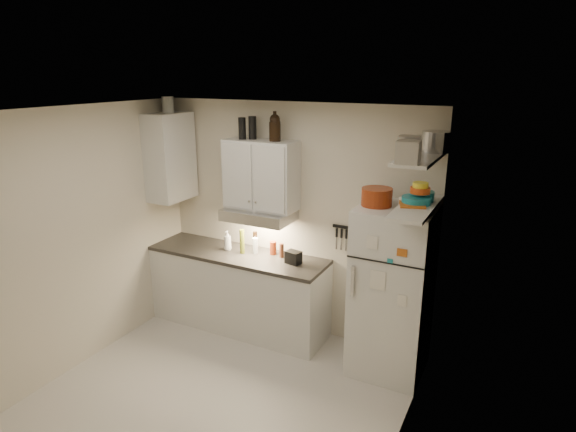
% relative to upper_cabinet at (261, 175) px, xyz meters
% --- Properties ---
extents(floor, '(3.20, 3.00, 0.02)m').
position_rel_upper_cabinet_xyz_m(floor, '(0.30, -1.33, -1.84)').
color(floor, beige).
rests_on(floor, ground).
extents(ceiling, '(3.20, 3.00, 0.02)m').
position_rel_upper_cabinet_xyz_m(ceiling, '(0.30, -1.33, 0.78)').
color(ceiling, white).
rests_on(ceiling, ground).
extents(back_wall, '(3.20, 0.02, 2.60)m').
position_rel_upper_cabinet_xyz_m(back_wall, '(0.30, 0.18, -0.53)').
color(back_wall, beige).
rests_on(back_wall, ground).
extents(left_wall, '(0.02, 3.00, 2.60)m').
position_rel_upper_cabinet_xyz_m(left_wall, '(-1.31, -1.33, -0.53)').
color(left_wall, beige).
rests_on(left_wall, ground).
extents(right_wall, '(0.02, 3.00, 2.60)m').
position_rel_upper_cabinet_xyz_m(right_wall, '(1.91, -1.33, -0.53)').
color(right_wall, beige).
rests_on(right_wall, ground).
extents(base_cabinet, '(2.10, 0.60, 0.88)m').
position_rel_upper_cabinet_xyz_m(base_cabinet, '(-0.25, -0.14, -1.39)').
color(base_cabinet, silver).
rests_on(base_cabinet, floor).
extents(countertop, '(2.10, 0.62, 0.04)m').
position_rel_upper_cabinet_xyz_m(countertop, '(-0.25, -0.14, -0.93)').
color(countertop, '#2D2A26').
rests_on(countertop, base_cabinet).
extents(upper_cabinet, '(0.80, 0.33, 0.75)m').
position_rel_upper_cabinet_xyz_m(upper_cabinet, '(0.00, 0.00, 0.00)').
color(upper_cabinet, silver).
rests_on(upper_cabinet, back_wall).
extents(side_cabinet, '(0.33, 0.55, 1.00)m').
position_rel_upper_cabinet_xyz_m(side_cabinet, '(-1.14, -0.14, 0.12)').
color(side_cabinet, silver).
rests_on(side_cabinet, left_wall).
extents(range_hood, '(0.76, 0.46, 0.12)m').
position_rel_upper_cabinet_xyz_m(range_hood, '(0.00, -0.06, -0.44)').
color(range_hood, silver).
rests_on(range_hood, back_wall).
extents(fridge, '(0.70, 0.68, 1.70)m').
position_rel_upper_cabinet_xyz_m(fridge, '(1.55, -0.18, -0.98)').
color(fridge, silver).
rests_on(fridge, floor).
extents(shelf_hi, '(0.30, 0.95, 0.03)m').
position_rel_upper_cabinet_xyz_m(shelf_hi, '(1.75, -0.31, 0.38)').
color(shelf_hi, silver).
rests_on(shelf_hi, right_wall).
extents(shelf_lo, '(0.30, 0.95, 0.03)m').
position_rel_upper_cabinet_xyz_m(shelf_lo, '(1.75, -0.31, -0.07)').
color(shelf_lo, silver).
rests_on(shelf_lo, right_wall).
extents(knife_strip, '(0.42, 0.02, 0.03)m').
position_rel_upper_cabinet_xyz_m(knife_strip, '(1.00, 0.15, -0.51)').
color(knife_strip, black).
rests_on(knife_strip, back_wall).
extents(dutch_oven, '(0.32, 0.32, 0.17)m').
position_rel_upper_cabinet_xyz_m(dutch_oven, '(1.36, -0.20, -0.04)').
color(dutch_oven, maroon).
rests_on(dutch_oven, fridge).
extents(book_stack, '(0.29, 0.32, 0.09)m').
position_rel_upper_cabinet_xyz_m(book_stack, '(1.71, -0.30, -0.08)').
color(book_stack, '#BB5917').
rests_on(book_stack, fridge).
extents(spice_jar, '(0.08, 0.08, 0.11)m').
position_rel_upper_cabinet_xyz_m(spice_jar, '(1.60, -0.22, -0.07)').
color(spice_jar, silver).
rests_on(spice_jar, fridge).
extents(stock_pot, '(0.33, 0.33, 0.18)m').
position_rel_upper_cabinet_xyz_m(stock_pot, '(1.82, -0.04, 0.48)').
color(stock_pot, silver).
rests_on(stock_pot, shelf_hi).
extents(tin_a, '(0.19, 0.18, 0.18)m').
position_rel_upper_cabinet_xyz_m(tin_a, '(1.67, -0.42, 0.48)').
color(tin_a, '#AAAAAD').
rests_on(tin_a, shelf_hi).
extents(tin_b, '(0.19, 0.19, 0.18)m').
position_rel_upper_cabinet_xyz_m(tin_b, '(1.73, -0.70, 0.48)').
color(tin_b, '#AAAAAD').
rests_on(tin_b, shelf_hi).
extents(bowl_teal, '(0.22, 0.22, 0.09)m').
position_rel_upper_cabinet_xyz_m(bowl_teal, '(1.75, -0.12, -0.01)').
color(bowl_teal, teal).
rests_on(bowl_teal, shelf_lo).
extents(bowl_orange, '(0.18, 0.18, 0.05)m').
position_rel_upper_cabinet_xyz_m(bowl_orange, '(1.75, -0.20, 0.06)').
color(bowl_orange, '#C84112').
rests_on(bowl_orange, bowl_teal).
extents(bowl_yellow, '(0.14, 0.14, 0.04)m').
position_rel_upper_cabinet_xyz_m(bowl_yellow, '(1.75, -0.20, 0.11)').
color(bowl_yellow, yellow).
rests_on(bowl_yellow, bowl_orange).
extents(plates, '(0.34, 0.34, 0.06)m').
position_rel_upper_cabinet_xyz_m(plates, '(1.73, -0.25, -0.02)').
color(plates, teal).
rests_on(plates, shelf_lo).
extents(growler_a, '(0.12, 0.12, 0.29)m').
position_rel_upper_cabinet_xyz_m(growler_a, '(0.17, 0.00, 0.52)').
color(growler_a, black).
rests_on(growler_a, upper_cabinet).
extents(growler_b, '(0.13, 0.13, 0.25)m').
position_rel_upper_cabinet_xyz_m(growler_b, '(0.18, -0.00, 0.50)').
color(growler_b, black).
rests_on(growler_b, upper_cabinet).
extents(thermos_a, '(0.10, 0.10, 0.24)m').
position_rel_upper_cabinet_xyz_m(thermos_a, '(-0.11, 0.02, 0.50)').
color(thermos_a, black).
rests_on(thermos_a, upper_cabinet).
extents(thermos_b, '(0.10, 0.10, 0.23)m').
position_rel_upper_cabinet_xyz_m(thermos_b, '(-0.21, -0.03, 0.49)').
color(thermos_b, black).
rests_on(thermos_b, upper_cabinet).
extents(side_jar, '(0.17, 0.17, 0.18)m').
position_rel_upper_cabinet_xyz_m(side_jar, '(-1.18, -0.06, 0.71)').
color(side_jar, silver).
rests_on(side_jar, side_cabinet).
extents(soap_bottle, '(0.11, 0.11, 0.26)m').
position_rel_upper_cabinet_xyz_m(soap_bottle, '(-0.40, -0.10, -0.78)').
color(soap_bottle, silver).
rests_on(soap_bottle, countertop).
extents(pepper_mill, '(0.06, 0.06, 0.16)m').
position_rel_upper_cabinet_xyz_m(pepper_mill, '(0.26, -0.02, -0.82)').
color(pepper_mill, brown).
rests_on(pepper_mill, countertop).
extents(oil_bottle, '(0.06, 0.06, 0.28)m').
position_rel_upper_cabinet_xyz_m(oil_bottle, '(-0.20, -0.11, -0.76)').
color(oil_bottle, '#585F17').
rests_on(oil_bottle, countertop).
extents(vinegar_bottle, '(0.05, 0.05, 0.24)m').
position_rel_upper_cabinet_xyz_m(vinegar_bottle, '(-0.09, -0.00, -0.78)').
color(vinegar_bottle, black).
rests_on(vinegar_bottle, countertop).
extents(clear_bottle, '(0.07, 0.07, 0.18)m').
position_rel_upper_cabinet_xyz_m(clear_bottle, '(-0.06, -0.05, -0.81)').
color(clear_bottle, silver).
rests_on(clear_bottle, countertop).
extents(red_jar, '(0.10, 0.10, 0.15)m').
position_rel_upper_cabinet_xyz_m(red_jar, '(0.13, 0.02, -0.83)').
color(red_jar, maroon).
rests_on(red_jar, countertop).
extents(caddy, '(0.18, 0.14, 0.14)m').
position_rel_upper_cabinet_xyz_m(caddy, '(0.45, -0.12, -0.84)').
color(caddy, black).
rests_on(caddy, countertop).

